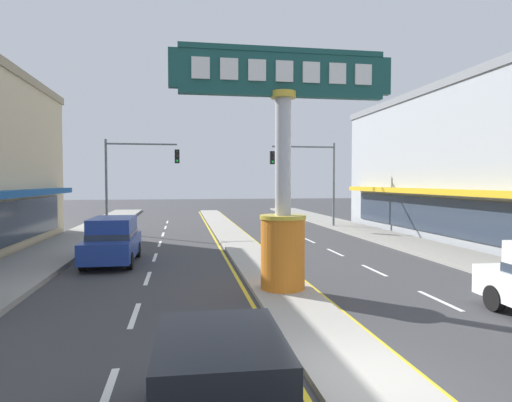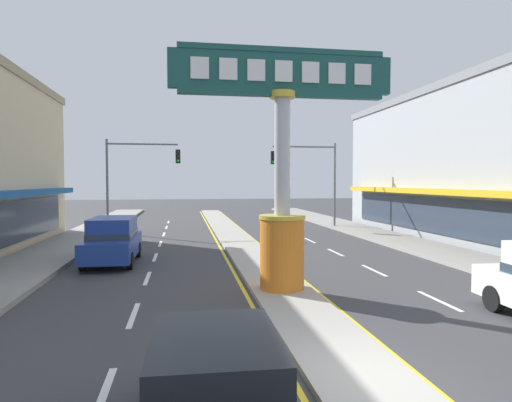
% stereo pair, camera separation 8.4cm
% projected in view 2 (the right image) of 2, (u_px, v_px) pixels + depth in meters
% --- Properties ---
extents(ground_plane, '(160.00, 160.00, 0.00)m').
position_uv_depth(ground_plane, '(366.00, 389.00, 7.33)').
color(ground_plane, '#3A3A3D').
extents(median_strip, '(1.87, 52.00, 0.14)m').
position_uv_depth(median_strip, '(237.00, 241.00, 25.07)').
color(median_strip, '#A39E93').
rests_on(median_strip, ground).
extents(sidewalk_left, '(2.97, 60.00, 0.18)m').
position_uv_depth(sidewalk_left, '(58.00, 250.00, 21.66)').
color(sidewalk_left, gray).
rests_on(sidewalk_left, ground).
extents(sidewalk_right, '(2.97, 60.00, 0.18)m').
position_uv_depth(sidewalk_right, '(404.00, 242.00, 24.54)').
color(sidewalk_right, gray).
rests_on(sidewalk_right, ground).
extents(lane_markings, '(8.61, 52.00, 0.01)m').
position_uv_depth(lane_markings, '(240.00, 245.00, 23.74)').
color(lane_markings, silver).
rests_on(lane_markings, ground).
extents(district_sign, '(6.77, 1.41, 7.25)m').
position_uv_depth(district_sign, '(282.00, 179.00, 13.47)').
color(district_sign, orange).
rests_on(district_sign, median_strip).
extents(storefront_right, '(10.35, 24.82, 8.96)m').
position_uv_depth(storefront_right, '(507.00, 163.00, 25.97)').
color(storefront_right, '#999EA3').
rests_on(storefront_right, ground).
extents(traffic_light_left_side, '(4.86, 0.46, 6.20)m').
position_uv_depth(traffic_light_left_side, '(135.00, 169.00, 29.63)').
color(traffic_light_left_side, slate).
rests_on(traffic_light_left_side, ground).
extents(traffic_light_right_side, '(4.86, 0.46, 6.20)m').
position_uv_depth(traffic_light_right_side, '(312.00, 170.00, 32.12)').
color(traffic_light_right_side, slate).
rests_on(traffic_light_right_side, ground).
extents(suv_near_right_lane, '(2.00, 4.62, 1.90)m').
position_uv_depth(suv_near_right_lane, '(113.00, 240.00, 18.58)').
color(suv_near_right_lane, navy).
rests_on(suv_near_right_lane, ground).
extents(sedan_near_left_lane, '(1.91, 4.34, 1.53)m').
position_uv_depth(sedan_near_left_lane, '(216.00, 399.00, 5.37)').
color(sedan_near_left_lane, black).
rests_on(sedan_near_left_lane, ground).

